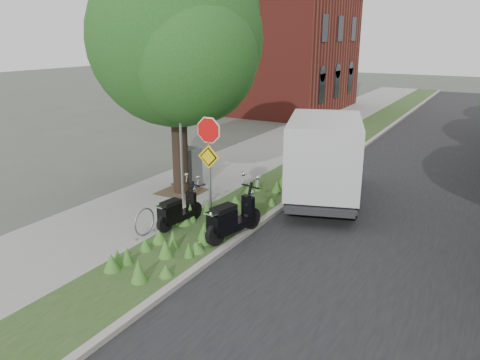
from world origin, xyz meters
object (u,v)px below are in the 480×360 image
(scooter_near, at_px, (175,214))
(scooter_far, at_px, (229,222))
(sign_assembly, at_px, (209,151))
(box_truck, at_px, (324,154))
(utility_cabinet, at_px, (187,167))

(scooter_near, bearing_deg, scooter_far, 1.40)
(sign_assembly, xyz_separation_m, scooter_near, (-0.92, -0.34, -1.81))
(scooter_near, distance_m, box_truck, 5.26)
(sign_assembly, relative_size, scooter_far, 1.62)
(sign_assembly, distance_m, utility_cabinet, 4.39)
(scooter_near, xyz_separation_m, utility_cabinet, (-1.93, 3.29, 0.25))
(scooter_near, height_order, utility_cabinet, utility_cabinet)
(sign_assembly, xyz_separation_m, scooter_far, (0.75, -0.30, -1.74))
(scooter_near, bearing_deg, sign_assembly, 20.24)
(scooter_near, height_order, scooter_far, scooter_far)
(box_truck, distance_m, utility_cabinet, 4.77)
(sign_assembly, height_order, utility_cabinet, sign_assembly)
(scooter_near, xyz_separation_m, box_truck, (2.63, 4.44, 1.03))
(sign_assembly, distance_m, scooter_far, 1.92)
(scooter_far, xyz_separation_m, box_truck, (0.96, 4.40, 0.96))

